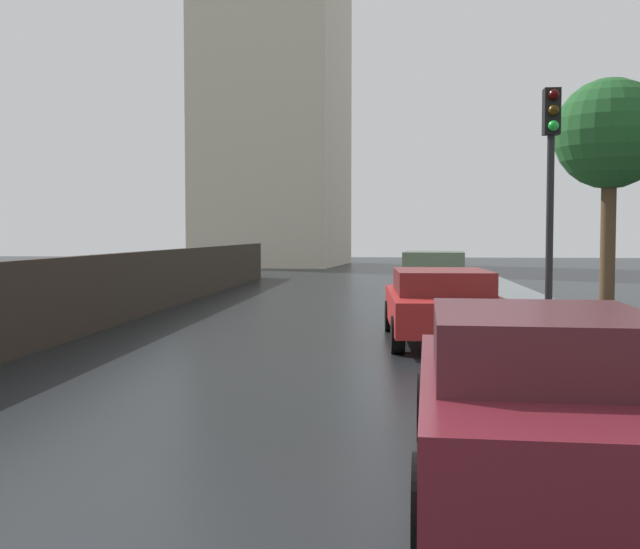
# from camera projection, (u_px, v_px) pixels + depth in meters

# --- Properties ---
(car_maroon_near_kerb) EXTENTS (1.97, 4.12, 1.39)m
(car_maroon_near_kerb) POSITION_uv_depth(u_px,v_px,m) (537.00, 397.00, 5.81)
(car_maroon_near_kerb) COLOR maroon
(car_maroon_near_kerb) RESTS_ON ground
(car_green_mid_road) EXTENTS (2.09, 4.63, 1.50)m
(car_green_mid_road) POSITION_uv_depth(u_px,v_px,m) (434.00, 280.00, 19.89)
(car_green_mid_road) COLOR slate
(car_green_mid_road) RESTS_ON ground
(car_red_far_ahead) EXTENTS (2.07, 4.46, 1.31)m
(car_red_far_ahead) POSITION_uv_depth(u_px,v_px,m) (441.00, 303.00, 14.03)
(car_red_far_ahead) COLOR maroon
(car_red_far_ahead) RESTS_ON ground
(traffic_light) EXTENTS (0.26, 0.39, 4.19)m
(traffic_light) POSITION_uv_depth(u_px,v_px,m) (551.00, 167.00, 12.68)
(traffic_light) COLOR black
(traffic_light) RESTS_ON sidewalk_strip
(street_tree_mid) EXTENTS (2.63, 2.63, 5.67)m
(street_tree_mid) POSITION_uv_depth(u_px,v_px,m) (610.00, 136.00, 18.47)
(street_tree_mid) COLOR #4C3823
(street_tree_mid) RESTS_ON ground
(distant_tower) EXTENTS (9.05, 10.33, 29.59)m
(distant_tower) POSITION_uv_depth(u_px,v_px,m) (275.00, 58.00, 47.67)
(distant_tower) COLOR beige
(distant_tower) RESTS_ON ground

